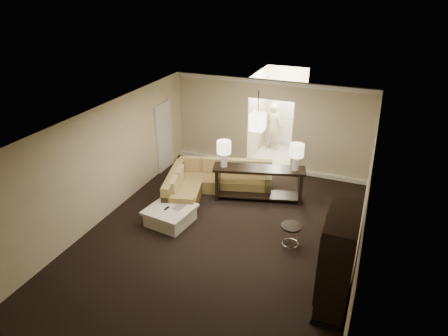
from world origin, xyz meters
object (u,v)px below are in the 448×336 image
at_px(armoire, 337,263).
at_px(coffee_table, 170,215).
at_px(drink_table, 291,232).
at_px(person, 273,124).
at_px(console_table, 259,181).
at_px(sectional_sofa, 210,182).

bearing_deg(armoire, coffee_table, 162.73).
relative_size(coffee_table, drink_table, 2.05).
bearing_deg(person, console_table, 110.22).
height_order(console_table, armoire, armoire).
bearing_deg(armoire, console_table, 127.09).
relative_size(coffee_table, console_table, 0.47).
xyz_separation_m(console_table, armoire, (2.39, -3.17, 0.35)).
distance_m(drink_table, person, 5.70).
height_order(coffee_table, console_table, console_table).
bearing_deg(console_table, coffee_table, -145.87).
xyz_separation_m(sectional_sofa, armoire, (3.73, -3.00, 0.58)).
xyz_separation_m(sectional_sofa, coffee_table, (-0.31, -1.74, -0.11)).
height_order(sectional_sofa, drink_table, sectional_sofa).
relative_size(sectional_sofa, armoire, 1.51).
relative_size(sectional_sofa, console_table, 1.15).
distance_m(console_table, armoire, 3.98).
distance_m(sectional_sofa, drink_table, 3.10).
relative_size(console_table, armoire, 1.31).
height_order(coffee_table, armoire, armoire).
bearing_deg(person, coffee_table, 89.88).
relative_size(console_table, drink_table, 4.33).
bearing_deg(coffee_table, person, 79.06).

